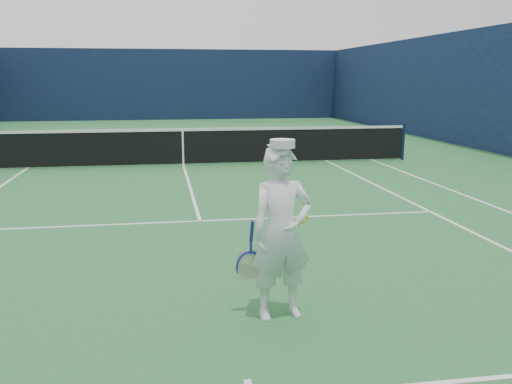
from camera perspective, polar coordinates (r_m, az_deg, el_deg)
ground at (r=15.85m, az=-7.27°, el=2.69°), size 80.00×80.00×0.00m
court_markings at (r=15.85m, az=-7.27°, el=2.70°), size 11.03×23.83×0.01m
windscreen_fence at (r=15.68m, az=-7.46°, el=9.93°), size 20.12×36.12×4.00m
tennis_net at (r=15.78m, az=-7.32°, el=4.68°), size 12.88×0.09×1.07m
tennis_player at (r=5.58m, az=2.56°, el=-4.06°), size 0.80×0.51×1.78m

